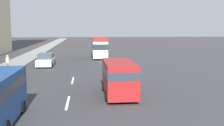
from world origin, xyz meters
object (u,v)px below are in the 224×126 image
at_px(minibus_lead, 99,47).
at_px(van_second, 119,76).
at_px(car_fourth, 46,60).
at_px(pedestrian_mid_block, 8,62).

bearing_deg(minibus_lead, van_second, -179.70).
bearing_deg(car_fourth, minibus_lead, 139.01).
distance_m(minibus_lead, car_fourth, 10.70).
height_order(car_fourth, pedestrian_mid_block, pedestrian_mid_block).
bearing_deg(van_second, car_fourth, 25.08).
bearing_deg(minibus_lead, car_fourth, 139.01).
distance_m(minibus_lead, van_second, 23.25).
xyz_separation_m(car_fourth, pedestrian_mid_block, (-4.10, 3.39, 0.33)).
relative_size(minibus_lead, pedestrian_mid_block, 3.74).
xyz_separation_m(minibus_lead, van_second, (-23.24, -0.12, -0.35)).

